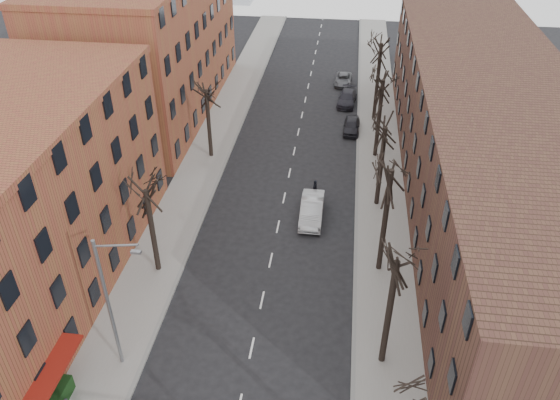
% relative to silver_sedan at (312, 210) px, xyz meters
% --- Properties ---
extents(sidewalk_left, '(4.00, 90.00, 0.15)m').
position_rel_silver_sedan_xyz_m(sidewalk_left, '(-10.48, 9.55, -0.74)').
color(sidewalk_left, gray).
rests_on(sidewalk_left, ground).
extents(sidewalk_right, '(4.00, 90.00, 0.15)m').
position_rel_silver_sedan_xyz_m(sidewalk_right, '(5.52, 9.55, -0.74)').
color(sidewalk_right, gray).
rests_on(sidewalk_right, ground).
extents(building_left_far, '(12.00, 28.00, 14.00)m').
position_rel_silver_sedan_xyz_m(building_left_far, '(-18.48, 18.55, 6.19)').
color(building_left_far, brown).
rests_on(building_left_far, ground).
extents(building_right, '(12.00, 50.00, 10.00)m').
position_rel_silver_sedan_xyz_m(building_right, '(13.52, 4.55, 4.19)').
color(building_right, '#4B3023').
rests_on(building_right, ground).
extents(tree_right_b, '(5.20, 5.20, 10.80)m').
position_rel_silver_sedan_xyz_m(tree_right_b, '(5.12, -13.45, -0.81)').
color(tree_right_b, black).
rests_on(tree_right_b, ground).
extents(tree_right_c, '(5.20, 5.20, 11.60)m').
position_rel_silver_sedan_xyz_m(tree_right_c, '(5.12, -5.45, -0.81)').
color(tree_right_c, black).
rests_on(tree_right_c, ground).
extents(tree_right_d, '(5.20, 5.20, 10.00)m').
position_rel_silver_sedan_xyz_m(tree_right_d, '(5.12, 2.55, -0.81)').
color(tree_right_d, black).
rests_on(tree_right_d, ground).
extents(tree_right_e, '(5.20, 5.20, 10.80)m').
position_rel_silver_sedan_xyz_m(tree_right_e, '(5.12, 10.55, -0.81)').
color(tree_right_e, black).
rests_on(tree_right_e, ground).
extents(tree_right_f, '(5.20, 5.20, 11.60)m').
position_rel_silver_sedan_xyz_m(tree_right_f, '(5.12, 18.55, -0.81)').
color(tree_right_f, black).
rests_on(tree_right_f, ground).
extents(tree_left_a, '(5.20, 5.20, 9.50)m').
position_rel_silver_sedan_xyz_m(tree_left_a, '(-10.08, -7.45, -0.81)').
color(tree_left_a, black).
rests_on(tree_left_a, ground).
extents(tree_left_b, '(5.20, 5.20, 9.50)m').
position_rel_silver_sedan_xyz_m(tree_left_b, '(-10.08, 8.55, -0.81)').
color(tree_left_b, black).
rests_on(tree_left_b, ground).
extents(streetlight, '(2.45, 0.22, 9.03)m').
position_rel_silver_sedan_xyz_m(streetlight, '(-9.51, -15.45, 4.20)').
color(streetlight, slate).
rests_on(streetlight, ground).
extents(silver_sedan, '(1.74, 4.93, 1.62)m').
position_rel_silver_sedan_xyz_m(silver_sedan, '(0.00, 0.00, 0.00)').
color(silver_sedan, '#ACAFB3').
rests_on(silver_sedan, ground).
extents(parked_car_near, '(1.73, 4.01, 1.35)m').
position_rel_silver_sedan_xyz_m(parked_car_near, '(2.82, 15.34, -0.14)').
color(parked_car_near, black).
rests_on(parked_car_near, ground).
extents(parked_car_mid, '(2.31, 4.80, 1.35)m').
position_rel_silver_sedan_xyz_m(parked_car_mid, '(2.20, 22.06, -0.14)').
color(parked_car_mid, black).
rests_on(parked_car_mid, ground).
extents(parked_car_far, '(2.08, 4.24, 1.16)m').
position_rel_silver_sedan_xyz_m(parked_car_far, '(1.60, 27.68, -0.23)').
color(parked_car_far, '#57595F').
rests_on(parked_car_far, ground).
extents(pedestrian_crossing, '(0.59, 0.98, 1.56)m').
position_rel_silver_sedan_xyz_m(pedestrian_crossing, '(0.02, 3.08, -0.03)').
color(pedestrian_crossing, black).
rests_on(pedestrian_crossing, ground).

